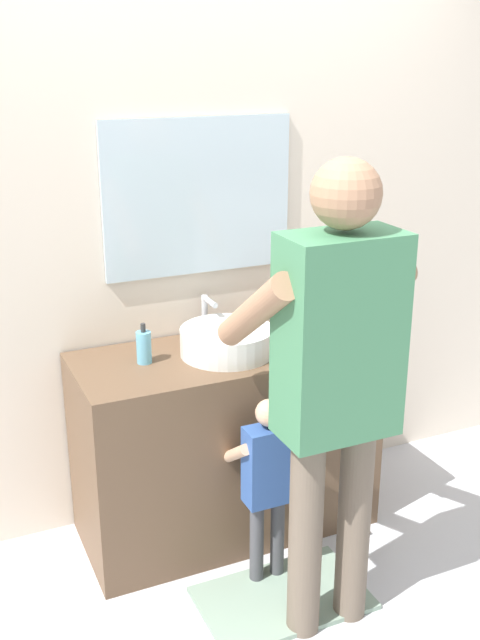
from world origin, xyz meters
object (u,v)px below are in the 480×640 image
(child_toddler, at_px, (267,475))
(adult_parent, at_px, (335,365))
(toothbrush_cup, at_px, (294,326))
(soap_bottle, at_px, (144,347))

(child_toddler, bearing_deg, adult_parent, -70.90)
(child_toddler, bearing_deg, toothbrush_cup, 52.21)
(soap_bottle, height_order, adult_parent, adult_parent)
(toothbrush_cup, bearing_deg, child_toddler, -127.79)
(toothbrush_cup, relative_size, soap_bottle, 1.25)
(toothbrush_cup, height_order, soap_bottle, toothbrush_cup)
(toothbrush_cup, xyz_separation_m, soap_bottle, (-0.67, -0.00, 0.01))
(toothbrush_cup, height_order, adult_parent, adult_parent)
(toothbrush_cup, bearing_deg, soap_bottle, -179.59)
(adult_parent, bearing_deg, toothbrush_cup, 71.93)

